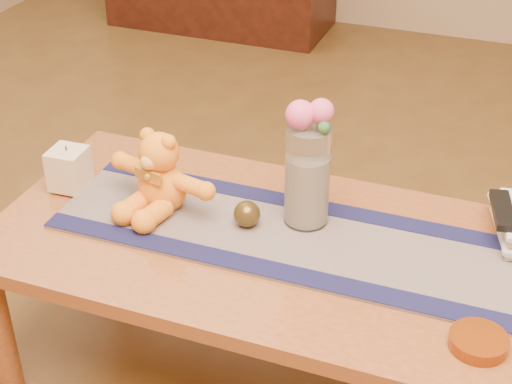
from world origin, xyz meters
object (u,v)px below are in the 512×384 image
at_px(pillar_candle, 69,169).
at_px(book_bottom, 497,233).
at_px(teddy_bear, 161,171).
at_px(amber_dish, 478,342).
at_px(glass_vase, 307,176).
at_px(bronze_ball, 247,214).
at_px(tv_remote, 503,210).

bearing_deg(pillar_candle, book_bottom, 9.11).
bearing_deg(teddy_bear, pillar_candle, -166.58).
xyz_separation_m(book_bottom, amber_dish, (0.01, -0.41, 0.00)).
height_order(teddy_bear, glass_vase, glass_vase).
bearing_deg(bronze_ball, glass_vase, 29.29).
relative_size(teddy_bear, pillar_candle, 2.72).
bearing_deg(book_bottom, bronze_ball, -178.67).
height_order(book_bottom, amber_dish, amber_dish).
distance_m(glass_vase, tv_remote, 0.47).
bearing_deg(glass_vase, book_bottom, 13.25).
bearing_deg(glass_vase, tv_remote, 12.02).
distance_m(bronze_ball, book_bottom, 0.61).
distance_m(glass_vase, amber_dish, 0.56).
bearing_deg(bronze_ball, pillar_candle, 179.47).
xyz_separation_m(teddy_bear, pillar_candle, (-0.27, -0.01, -0.05)).
distance_m(glass_vase, book_bottom, 0.48).
bearing_deg(glass_vase, teddy_bear, -170.21).
bearing_deg(tv_remote, teddy_bear, 178.27).
bearing_deg(teddy_bear, tv_remote, 23.37).
xyz_separation_m(bronze_ball, tv_remote, (0.59, 0.17, 0.04)).
height_order(teddy_bear, pillar_candle, teddy_bear).
relative_size(pillar_candle, amber_dish, 0.92).
height_order(glass_vase, tv_remote, glass_vase).
xyz_separation_m(glass_vase, amber_dish, (0.46, -0.30, -0.12)).
height_order(glass_vase, book_bottom, glass_vase).
bearing_deg(pillar_candle, glass_vase, 6.09).
xyz_separation_m(teddy_bear, bronze_ball, (0.23, -0.01, -0.07)).
distance_m(pillar_candle, amber_dish, 1.12).
relative_size(pillar_candle, book_bottom, 0.49).
distance_m(teddy_bear, glass_vase, 0.37).
distance_m(book_bottom, amber_dish, 0.41).
xyz_separation_m(book_bottom, tv_remote, (0.00, -0.01, 0.07)).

